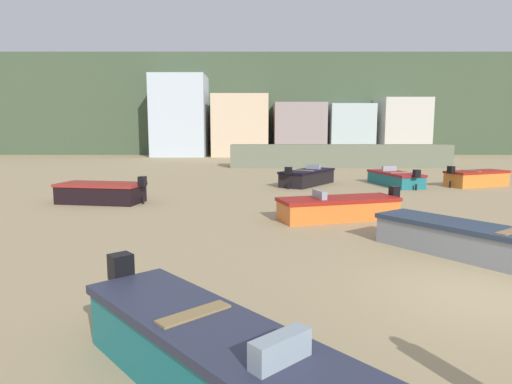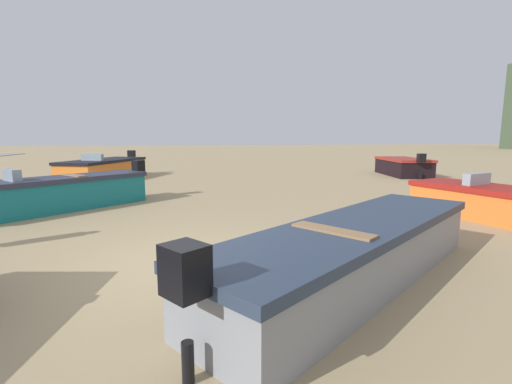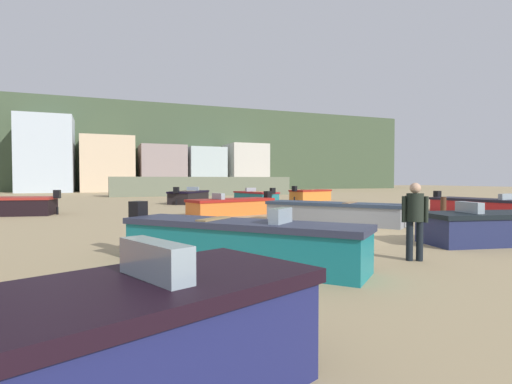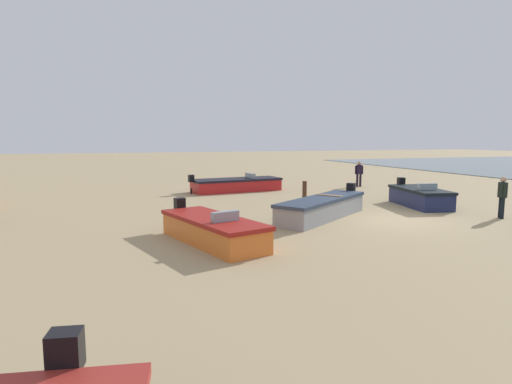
{
  "view_description": "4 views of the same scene",
  "coord_description": "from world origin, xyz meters",
  "px_view_note": "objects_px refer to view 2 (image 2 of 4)",
  "views": [
    {
      "loc": [
        -4.32,
        -7.84,
        3.06
      ],
      "look_at": [
        -4.3,
        10.41,
        0.53
      ],
      "focal_mm": 30.66,
      "sensor_mm": 36.0,
      "label": 1
    },
    {
      "loc": [
        5.36,
        0.16,
        1.92
      ],
      "look_at": [
        -3.19,
        1.79,
        0.58
      ],
      "focal_mm": 25.24,
      "sensor_mm": 36.0,
      "label": 2
    },
    {
      "loc": [
        -7.17,
        -10.56,
        1.69
      ],
      "look_at": [
        0.94,
        10.08,
        0.98
      ],
      "focal_mm": 27.74,
      "sensor_mm": 36.0,
      "label": 3
    },
    {
      "loc": [
        -13.56,
        9.97,
        3.08
      ],
      "look_at": [
        -0.13,
        5.45,
        1.29
      ],
      "focal_mm": 30.1,
      "sensor_mm": 36.0,
      "label": 4
    }
  ],
  "objects_px": {
    "boat_orange_1": "(104,169)",
    "boat_grey_6": "(356,251)",
    "boat_orange_4": "(507,205)",
    "boat_black_5": "(403,167)",
    "boat_teal_3": "(52,194)"
  },
  "relations": [
    {
      "from": "boat_teal_3",
      "to": "boat_grey_6",
      "type": "relative_size",
      "value": 0.9
    },
    {
      "from": "boat_orange_1",
      "to": "boat_teal_3",
      "type": "distance_m",
      "value": 7.25
    },
    {
      "from": "boat_orange_4",
      "to": "boat_teal_3",
      "type": "bearing_deg",
      "value": 146.48
    },
    {
      "from": "boat_orange_4",
      "to": "boat_grey_6",
      "type": "xyz_separation_m",
      "value": [
        2.52,
        -4.91,
        0.01
      ]
    },
    {
      "from": "boat_black_5",
      "to": "boat_grey_6",
      "type": "height_order",
      "value": "boat_black_5"
    },
    {
      "from": "boat_orange_4",
      "to": "boat_grey_6",
      "type": "distance_m",
      "value": 5.52
    },
    {
      "from": "boat_orange_1",
      "to": "boat_black_5",
      "type": "relative_size",
      "value": 1.24
    },
    {
      "from": "boat_orange_1",
      "to": "boat_grey_6",
      "type": "bearing_deg",
      "value": 136.11
    },
    {
      "from": "boat_grey_6",
      "to": "boat_orange_4",
      "type": "bearing_deg",
      "value": 80.72
    },
    {
      "from": "boat_teal_3",
      "to": "boat_grey_6",
      "type": "xyz_separation_m",
      "value": [
        5.76,
        5.64,
        -0.04
      ]
    },
    {
      "from": "boat_orange_1",
      "to": "boat_black_5",
      "type": "distance_m",
      "value": 14.4
    },
    {
      "from": "boat_orange_4",
      "to": "boat_black_5",
      "type": "bearing_deg",
      "value": 53.12
    },
    {
      "from": "boat_teal_3",
      "to": "boat_grey_6",
      "type": "bearing_deg",
      "value": -177.27
    },
    {
      "from": "boat_orange_4",
      "to": "boat_grey_6",
      "type": "height_order",
      "value": "boat_grey_6"
    },
    {
      "from": "boat_teal_3",
      "to": "boat_orange_4",
      "type": "height_order",
      "value": "boat_teal_3"
    }
  ]
}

